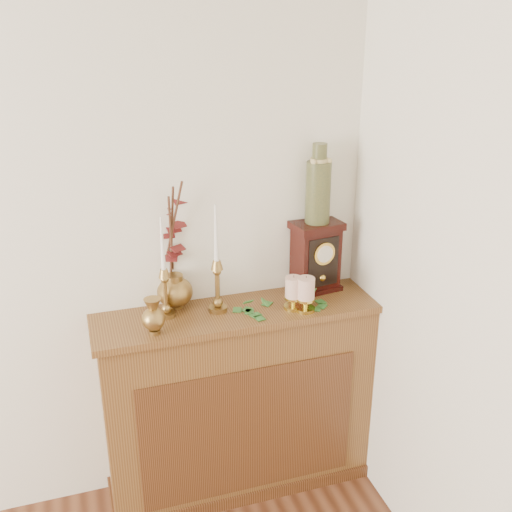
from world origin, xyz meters
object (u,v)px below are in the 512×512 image
object	(u,v)px
candlestick_left	(165,285)
candlestick_center	(217,277)
mantel_clock	(316,257)
ginger_jar	(173,249)
ceramic_vase	(318,188)
bud_vase	(153,317)

from	to	relation	value
candlestick_left	candlestick_center	distance (m)	0.22
mantel_clock	ginger_jar	bearing A→B (deg)	166.68
ginger_jar	ceramic_vase	distance (m)	0.67
bud_vase	ceramic_vase	bearing A→B (deg)	14.00
candlestick_center	mantel_clock	world-z (taller)	candlestick_center
ginger_jar	mantel_clock	distance (m)	0.64
candlestick_left	ceramic_vase	size ratio (longest dim) A/B	1.26
candlestick_center	ceramic_vase	world-z (taller)	ceramic_vase
candlestick_left	ceramic_vase	bearing A→B (deg)	4.99
candlestick_left	mantel_clock	size ratio (longest dim) A/B	1.35
ginger_jar	mantel_clock	world-z (taller)	ginger_jar
ginger_jar	mantel_clock	xyz separation A→B (m)	(0.63, -0.05, -0.10)
candlestick_center	ceramic_vase	size ratio (longest dim) A/B	1.36
candlestick_left	ginger_jar	distance (m)	0.17
ginger_jar	ceramic_vase	world-z (taller)	ceramic_vase
candlestick_left	bud_vase	world-z (taller)	candlestick_left
ginger_jar	mantel_clock	bearing A→B (deg)	-4.96
ginger_jar	ceramic_vase	size ratio (longest dim) A/B	1.63
candlestick_center	bud_vase	bearing A→B (deg)	-158.48
bud_vase	mantel_clock	bearing A→B (deg)	13.79
candlestick_left	bud_vase	distance (m)	0.16
candlestick_center	mantel_clock	bearing A→B (deg)	8.83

